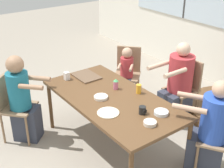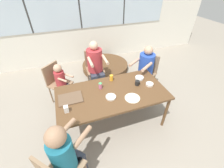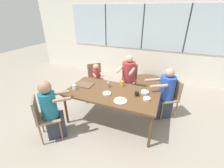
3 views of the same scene
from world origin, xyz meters
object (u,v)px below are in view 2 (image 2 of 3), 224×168
(chair_for_woman_green_shirt, at_px, (148,70))
(bowl_fruit, at_px, (139,78))
(juice_glass, at_px, (111,78))
(chair_for_toddler, at_px, (56,80))
(milk_carton_small, at_px, (66,109))
(bowl_cereal, at_px, (111,97))
(folded_table_stack, at_px, (105,66))
(person_man_blue_shirt, at_px, (96,69))
(bowl_white_shallow, at_px, (150,84))
(person_toddler, at_px, (63,86))
(coffee_mug, at_px, (137,83))
(chair_for_man_blue_shirt, at_px, (94,65))
(sippy_cup, at_px, (100,85))
(person_man_teal_shirt, at_px, (67,159))
(person_woman_green_shirt, at_px, (144,73))

(chair_for_woman_green_shirt, bearing_deg, bowl_fruit, 102.68)
(juice_glass, distance_m, bowl_fruit, 0.54)
(chair_for_toddler, relative_size, milk_carton_small, 8.37)
(juice_glass, relative_size, milk_carton_small, 1.09)
(juice_glass, bearing_deg, chair_for_woman_green_shirt, 20.32)
(bowl_cereal, height_order, folded_table_stack, bowl_cereal)
(chair_for_woman_green_shirt, height_order, person_man_blue_shirt, person_man_blue_shirt)
(juice_glass, relative_size, bowl_white_shallow, 0.85)
(person_toddler, distance_m, coffee_mug, 1.57)
(milk_carton_small, bearing_deg, bowl_cereal, 5.71)
(chair_for_man_blue_shirt, distance_m, bowl_white_shallow, 1.55)
(coffee_mug, distance_m, sippy_cup, 0.66)
(chair_for_toddler, relative_size, folded_table_stack, 0.67)
(person_man_teal_shirt, bearing_deg, bowl_white_shallow, 73.22)
(bowl_white_shallow, bearing_deg, person_man_teal_shirt, -153.81)
(person_man_teal_shirt, xyz_separation_m, bowl_fruit, (1.48, 1.01, 0.20))
(chair_for_man_blue_shirt, relative_size, sippy_cup, 6.31)
(sippy_cup, height_order, milk_carton_small, sippy_cup)
(chair_for_toddler, relative_size, person_woman_green_shirt, 0.76)
(bowl_white_shallow, distance_m, bowl_cereal, 0.77)
(person_woman_green_shirt, bearing_deg, person_man_blue_shirt, 28.94)
(chair_for_woman_green_shirt, distance_m, person_man_blue_shirt, 1.22)
(bowl_fruit, distance_m, folded_table_stack, 1.83)
(coffee_mug, relative_size, juice_glass, 0.76)
(person_woman_green_shirt, xyz_separation_m, person_man_teal_shirt, (-1.85, -1.42, 0.03))
(person_man_blue_shirt, height_order, milk_carton_small, person_man_blue_shirt)
(sippy_cup, relative_size, bowl_white_shallow, 1.04)
(person_toddler, bearing_deg, juice_glass, 106.57)
(sippy_cup, xyz_separation_m, bowl_fruit, (0.78, 0.03, -0.05))
(chair_for_woman_green_shirt, xyz_separation_m, person_toddler, (-1.93, 0.16, -0.09))
(sippy_cup, xyz_separation_m, folded_table_stack, (0.60, 1.73, -0.72))
(person_woman_green_shirt, relative_size, person_toddler, 1.23)
(person_woman_green_shirt, xyz_separation_m, bowl_white_shallow, (-0.29, -0.65, 0.24))
(person_man_blue_shirt, bearing_deg, chair_for_woman_green_shirt, 158.15)
(chair_for_toddler, distance_m, person_man_teal_shirt, 1.78)
(person_woman_green_shirt, relative_size, person_man_teal_shirt, 0.98)
(chair_for_woman_green_shirt, bearing_deg, sippy_cup, 80.64)
(chair_for_man_blue_shirt, bearing_deg, person_woman_green_shirt, 144.23)
(person_woman_green_shirt, height_order, bowl_cereal, person_woman_green_shirt)
(chair_for_woman_green_shirt, height_order, person_woman_green_shirt, person_woman_green_shirt)
(person_man_blue_shirt, distance_m, milk_carton_small, 1.58)
(chair_for_toddler, height_order, bowl_fruit, chair_for_toddler)
(chair_for_man_blue_shirt, bearing_deg, bowl_fruit, 118.90)
(person_woman_green_shirt, distance_m, bowl_cereal, 1.31)
(person_woman_green_shirt, xyz_separation_m, coffee_mug, (-0.49, -0.57, 0.26))
(person_woman_green_shirt, relative_size, bowl_fruit, 7.43)
(person_woman_green_shirt, xyz_separation_m, folded_table_stack, (-0.54, 1.28, -0.43))
(chair_for_toddler, bearing_deg, bowl_fruit, 110.42)
(chair_for_woman_green_shirt, relative_size, milk_carton_small, 8.37)
(chair_for_woman_green_shirt, relative_size, bowl_fruit, 5.68)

